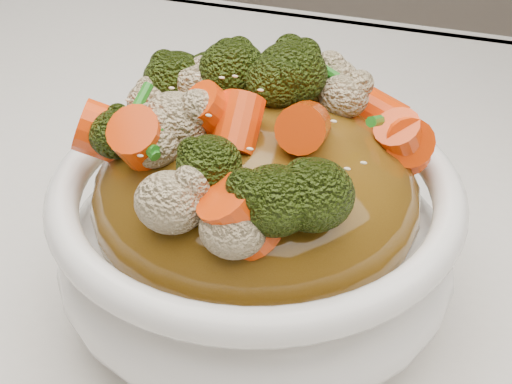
% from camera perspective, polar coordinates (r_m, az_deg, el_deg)
% --- Properties ---
extents(tablecloth, '(1.20, 0.80, 0.04)m').
position_cam_1_polar(tablecloth, '(0.55, -1.93, -5.30)').
color(tablecloth, silver).
rests_on(tablecloth, dining_table).
extents(bowl, '(0.31, 0.31, 0.09)m').
position_cam_1_polar(bowl, '(0.46, -0.00, -3.54)').
color(bowl, white).
rests_on(bowl, tablecloth).
extents(sauce_base, '(0.25, 0.25, 0.10)m').
position_cam_1_polar(sauce_base, '(0.45, -0.00, -0.34)').
color(sauce_base, '#5E3F10').
rests_on(sauce_base, bowl).
extents(carrots, '(0.25, 0.25, 0.05)m').
position_cam_1_polar(carrots, '(0.41, -0.00, 7.35)').
color(carrots, '#F54307').
rests_on(carrots, sauce_base).
extents(broccoli, '(0.25, 0.25, 0.05)m').
position_cam_1_polar(broccoli, '(0.41, -0.00, 7.21)').
color(broccoli, black).
rests_on(broccoli, sauce_base).
extents(cauliflower, '(0.25, 0.25, 0.04)m').
position_cam_1_polar(cauliflower, '(0.41, -0.00, 6.95)').
color(cauliflower, '#CCB78B').
rests_on(cauliflower, sauce_base).
extents(scallions, '(0.19, 0.19, 0.02)m').
position_cam_1_polar(scallions, '(0.41, -0.00, 7.48)').
color(scallions, '#20751B').
rests_on(scallions, sauce_base).
extents(sesame_seeds, '(0.22, 0.22, 0.01)m').
position_cam_1_polar(sesame_seeds, '(0.41, -0.00, 7.48)').
color(sesame_seeds, beige).
rests_on(sesame_seeds, sauce_base).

